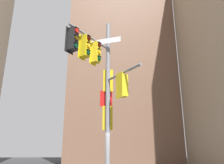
# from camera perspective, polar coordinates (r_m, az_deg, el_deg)

# --- Properties ---
(building_mid_block) EXTENTS (15.10, 15.10, 42.76)m
(building_mid_block) POSITION_cam_1_polar(r_m,az_deg,el_deg) (40.76, 1.11, 11.74)
(building_mid_block) COLOR brown
(building_mid_block) RESTS_ON ground
(signal_pole_assembly) EXTENTS (3.14, 2.87, 8.20)m
(signal_pole_assembly) POSITION_cam_1_polar(r_m,az_deg,el_deg) (10.49, -2.48, 0.37)
(signal_pole_assembly) COLOR gray
(signal_pole_assembly) RESTS_ON ground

